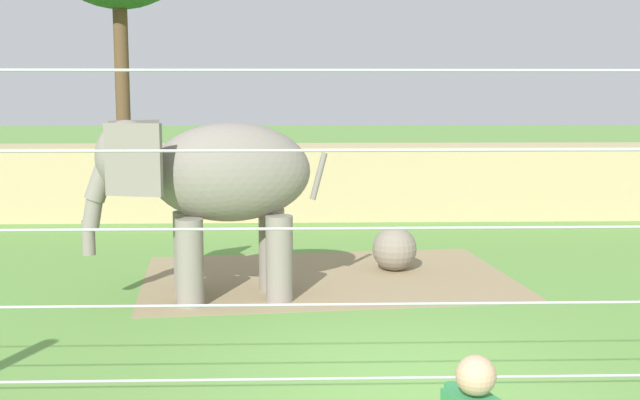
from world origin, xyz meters
name	(u,v)px	position (x,y,z in m)	size (l,w,h in m)	color
ground_plane	(407,380)	(0.00, 0.00, 0.00)	(120.00, 120.00, 0.00)	#609342
dirt_patch	(327,277)	(-0.66, 4.77, 0.00)	(5.96, 4.05, 0.01)	#937F5B
embankment_wall	(344,181)	(0.00, 11.17, 0.86)	(36.00, 1.80, 1.73)	tan
elephant	(212,181)	(-2.39, 3.48, 1.75)	(3.53, 1.77, 2.65)	gray
enrichment_ball	(394,249)	(0.50, 5.26, 0.38)	(0.76, 0.76, 0.76)	gray
cable_fence	(471,297)	(0.00, -2.96, 1.69)	(12.42, 0.21, 3.33)	brown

